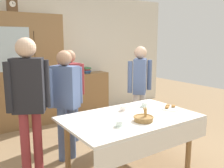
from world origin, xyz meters
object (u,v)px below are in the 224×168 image
(dining_table, at_px, (132,125))
(person_behind_table_left, at_px, (70,88))
(tea_cup_center, at_px, (144,105))
(person_behind_table_right, at_px, (65,95))
(wall_cabinet, at_px, (7,72))
(spoon_mid_right, at_px, (144,115))
(pastry_plate, at_px, (170,108))
(tea_cup_near_right, at_px, (123,109))
(mantel_clock, at_px, (12,6))
(spoon_front_edge, at_px, (161,118))
(book_stack, at_px, (86,70))
(spoon_near_right, at_px, (155,111))
(person_beside_shelf, at_px, (140,83))
(person_near_right_end, at_px, (29,95))
(bread_basket, at_px, (144,118))
(bookshelf_low, at_px, (87,93))
(tea_cup_near_left, at_px, (120,124))

(dining_table, xyz_separation_m, person_behind_table_left, (-0.20, 1.35, 0.27))
(tea_cup_center, relative_size, person_behind_table_right, 0.08)
(wall_cabinet, bearing_deg, spoon_mid_right, -67.59)
(pastry_plate, bearing_deg, tea_cup_near_right, 155.86)
(dining_table, bearing_deg, mantel_clock, 105.85)
(tea_cup_near_right, distance_m, spoon_front_edge, 0.54)
(mantel_clock, bearing_deg, book_stack, 1.92)
(dining_table, bearing_deg, book_stack, 73.25)
(tea_cup_near_right, bearing_deg, tea_cup_center, -1.44)
(tea_cup_center, distance_m, spoon_near_right, 0.23)
(person_behind_table_left, height_order, person_beside_shelf, person_beside_shelf)
(mantel_clock, height_order, person_behind_table_right, mantel_clock)
(tea_cup_center, height_order, spoon_front_edge, tea_cup_center)
(person_near_right_end, bearing_deg, spoon_front_edge, -31.53)
(person_behind_table_left, bearing_deg, person_near_right_end, -139.13)
(dining_table, relative_size, bread_basket, 6.90)
(wall_cabinet, height_order, bookshelf_low, wall_cabinet)
(spoon_front_edge, bearing_deg, tea_cup_near_right, 112.47)
(bread_basket, xyz_separation_m, person_behind_table_left, (-0.22, 1.55, 0.14))
(tea_cup_near_right, xyz_separation_m, spoon_mid_right, (0.12, -0.30, -0.02))
(spoon_mid_right, bearing_deg, spoon_front_edge, -65.80)
(tea_cup_center, distance_m, spoon_front_edge, 0.51)
(tea_cup_near_left, height_order, spoon_mid_right, tea_cup_near_left)
(wall_cabinet, distance_m, book_stack, 1.70)
(bread_basket, distance_m, spoon_mid_right, 0.24)
(person_near_right_end, bearing_deg, tea_cup_near_left, -45.99)
(tea_cup_near_right, height_order, spoon_front_edge, tea_cup_near_right)
(tea_cup_center, xyz_separation_m, pastry_plate, (0.24, -0.26, -0.02))
(bookshelf_low, bearing_deg, bread_basket, -105.34)
(tea_cup_near_right, distance_m, person_behind_table_right, 0.82)
(tea_cup_near_right, bearing_deg, bread_basket, -96.07)
(tea_cup_center, distance_m, person_beside_shelf, 0.83)
(bookshelf_low, relative_size, spoon_mid_right, 8.33)
(spoon_near_right, bearing_deg, bread_basket, -150.81)
(pastry_plate, bearing_deg, person_near_right_end, 160.99)
(dining_table, bearing_deg, person_beside_shelf, 44.97)
(bookshelf_low, distance_m, person_near_right_end, 2.83)
(person_behind_table_left, height_order, person_near_right_end, person_near_right_end)
(spoon_mid_right, bearing_deg, bread_basket, -134.48)
(book_stack, height_order, tea_cup_center, book_stack)
(tea_cup_near_right, height_order, tea_cup_center, same)
(book_stack, distance_m, person_behind_table_left, 1.63)
(tea_cup_near_right, bearing_deg, mantel_clock, 109.00)
(tea_cup_near_right, height_order, spoon_near_right, tea_cup_near_right)
(book_stack, distance_m, person_near_right_end, 2.77)
(tea_cup_near_right, bearing_deg, person_behind_table_right, 136.25)
(dining_table, xyz_separation_m, mantel_clock, (-0.73, 2.59, 1.65))
(spoon_mid_right, bearing_deg, spoon_near_right, 13.78)
(bread_basket, bearing_deg, bookshelf_low, 74.66)
(spoon_near_right, relative_size, person_behind_table_right, 0.08)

